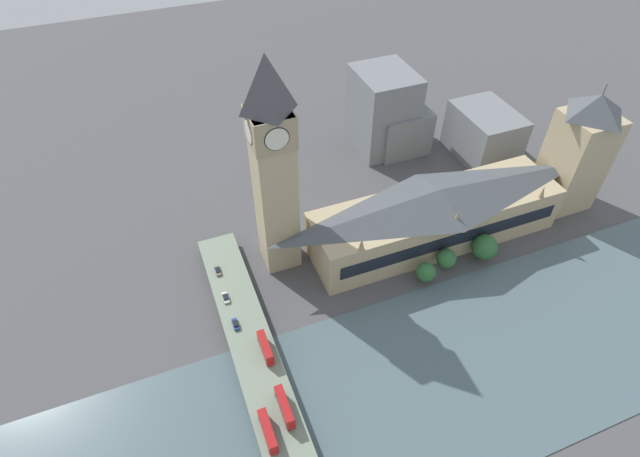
# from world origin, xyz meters

# --- Properties ---
(ground_plane) EXTENTS (600.00, 600.00, 0.00)m
(ground_plane) POSITION_xyz_m (0.00, 0.00, 0.00)
(ground_plane) COLOR #4C4C4F
(river_water) EXTENTS (64.32, 360.00, 0.30)m
(river_water) POSITION_xyz_m (-38.16, 0.00, 0.15)
(river_water) COLOR #4C6066
(river_water) RESTS_ON ground_plane
(parliament_hall) EXTENTS (25.70, 97.69, 24.86)m
(parliament_hall) POSITION_xyz_m (15.62, -8.00, 12.34)
(parliament_hall) COLOR tan
(parliament_hall) RESTS_ON ground_plane
(clock_tower) EXTENTS (13.86, 13.86, 81.52)m
(clock_tower) POSITION_xyz_m (27.08, 51.16, 43.58)
(clock_tower) COLOR tan
(clock_tower) RESTS_ON ground_plane
(victoria_tower) EXTENTS (19.02, 19.02, 54.29)m
(victoria_tower) POSITION_xyz_m (15.67, -70.35, 25.15)
(victoria_tower) COLOR tan
(victoria_tower) RESTS_ON ground_plane
(road_bridge) EXTENTS (160.65, 13.84, 4.82)m
(road_bridge) POSITION_xyz_m (-38.16, 72.39, 3.92)
(road_bridge) COLOR #5D6A59
(road_bridge) RESTS_ON ground_plane
(double_decker_bus_lead) EXTENTS (11.92, 2.49, 5.04)m
(double_decker_bus_lead) POSITION_xyz_m (-33.97, 69.61, 7.58)
(double_decker_bus_lead) COLOR red
(double_decker_bus_lead) RESTS_ON road_bridge
(double_decker_bus_mid) EXTENTS (10.89, 2.47, 4.77)m
(double_decker_bus_mid) POSITION_xyz_m (-13.51, 69.01, 7.44)
(double_decker_bus_mid) COLOR red
(double_decker_bus_mid) RESTS_ON road_bridge
(double_decker_bus_rear) EXTENTS (11.80, 2.58, 4.78)m
(double_decker_bus_rear) POSITION_xyz_m (-38.83, 75.99, 7.46)
(double_decker_bus_rear) COLOR red
(double_decker_bus_rear) RESTS_ON road_bridge
(car_northbound_lead) EXTENTS (4.52, 1.75, 1.51)m
(car_northbound_lead) POSITION_xyz_m (-0.36, 75.30, 5.57)
(car_northbound_lead) COLOR navy
(car_northbound_lead) RESTS_ON road_bridge
(car_northbound_tail) EXTENTS (4.79, 1.79, 1.35)m
(car_northbound_tail) POSITION_xyz_m (24.59, 75.44, 5.51)
(car_northbound_tail) COLOR slate
(car_northbound_tail) RESTS_ON road_bridge
(car_southbound_tail) EXTENTS (4.74, 1.90, 1.40)m
(car_southbound_tail) POSITION_xyz_m (11.50, 75.73, 5.52)
(car_southbound_tail) COLOR silver
(car_southbound_tail) RESTS_ON road_bridge
(city_block_west) EXTENTS (31.88, 23.74, 22.85)m
(city_block_west) POSITION_xyz_m (56.92, -58.52, 11.43)
(city_block_west) COLOR slate
(city_block_west) RESTS_ON ground_plane
(city_block_center) EXTENTS (29.50, 24.43, 20.98)m
(city_block_center) POSITION_xyz_m (79.66, -24.59, 10.49)
(city_block_center) COLOR slate
(city_block_center) RESTS_ON ground_plane
(city_block_east) EXTENTS (29.24, 25.06, 37.94)m
(city_block_east) POSITION_xyz_m (81.22, -17.50, 18.97)
(city_block_east) COLOR slate
(city_block_east) RESTS_ON ground_plane
(tree_embankment_near) EXTENTS (7.18, 7.18, 8.78)m
(tree_embankment_near) POSITION_xyz_m (-3.14, 6.04, 5.18)
(tree_embankment_near) COLOR brown
(tree_embankment_near) RESTS_ON ground_plane
(tree_embankment_mid) EXTENTS (7.24, 7.24, 10.13)m
(tree_embankment_mid) POSITION_xyz_m (-1.11, -3.41, 6.49)
(tree_embankment_mid) COLOR brown
(tree_embankment_mid) RESTS_ON ground_plane
(tree_embankment_far) EXTENTS (9.53, 9.53, 11.44)m
(tree_embankment_far) POSITION_xyz_m (-1.40, -19.72, 6.67)
(tree_embankment_far) COLOR brown
(tree_embankment_far) RESTS_ON ground_plane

